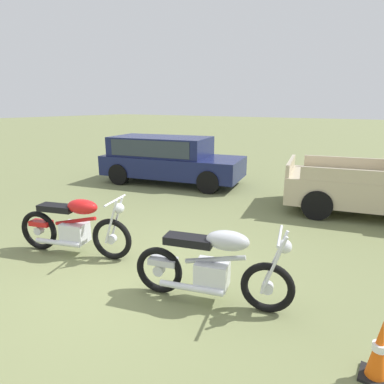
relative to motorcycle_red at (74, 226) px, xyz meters
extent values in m
plane|color=olive|center=(1.33, -0.20, -0.48)|extent=(120.00, 120.00, 0.00)
torus|color=black|center=(0.63, 0.21, -0.15)|extent=(0.67, 0.29, 0.68)
torus|color=black|center=(-0.67, -0.21, -0.15)|extent=(0.67, 0.29, 0.68)
cylinder|color=silver|center=(0.63, 0.21, -0.15)|extent=(0.16, 0.14, 0.14)
cylinder|color=silver|center=(-0.67, -0.21, -0.15)|extent=(0.16, 0.14, 0.14)
cylinder|color=silver|center=(0.65, 0.31, 0.18)|extent=(0.26, 0.12, 0.72)
cylinder|color=silver|center=(0.71, 0.14, 0.18)|extent=(0.26, 0.12, 0.72)
cube|color=silver|center=(0.00, 0.00, -0.10)|extent=(0.47, 0.41, 0.32)
cylinder|color=red|center=(0.02, 0.01, 0.10)|extent=(0.73, 0.29, 0.21)
ellipsoid|color=red|center=(0.17, 0.06, 0.35)|extent=(0.57, 0.41, 0.24)
cube|color=black|center=(-0.29, -0.09, 0.29)|extent=(0.64, 0.41, 0.10)
cube|color=red|center=(-0.62, -0.19, -0.01)|extent=(0.40, 0.28, 0.08)
cylinder|color=silver|center=(0.72, 0.24, 0.50)|extent=(0.23, 0.62, 0.03)
sphere|color=silver|center=(0.78, 0.26, 0.38)|extent=(0.20, 0.20, 0.16)
cylinder|color=silver|center=(-0.16, -0.22, -0.24)|extent=(0.79, 0.32, 0.08)
torus|color=black|center=(3.19, 0.24, -0.17)|extent=(0.63, 0.26, 0.63)
torus|color=black|center=(1.86, -0.14, -0.17)|extent=(0.63, 0.26, 0.63)
cylinder|color=silver|center=(3.19, 0.24, -0.17)|extent=(0.16, 0.13, 0.14)
cylinder|color=silver|center=(1.86, -0.14, -0.17)|extent=(0.16, 0.13, 0.14)
cylinder|color=silver|center=(3.22, 0.34, 0.16)|extent=(0.27, 0.11, 0.74)
cylinder|color=silver|center=(3.27, 0.17, 0.16)|extent=(0.27, 0.11, 0.74)
cube|color=silver|center=(2.54, 0.06, -0.10)|extent=(0.47, 0.40, 0.32)
cylinder|color=#B7BABF|center=(2.57, 0.06, 0.10)|extent=(0.74, 0.26, 0.22)
ellipsoid|color=#B7BABF|center=(2.72, 0.11, 0.36)|extent=(0.57, 0.39, 0.24)
cube|color=black|center=(2.25, -0.02, 0.30)|extent=(0.64, 0.39, 0.10)
cube|color=#B7BABF|center=(1.92, -0.12, -0.03)|extent=(0.40, 0.27, 0.08)
cylinder|color=silver|center=(3.28, 0.26, 0.50)|extent=(0.20, 0.62, 0.03)
sphere|color=silver|center=(3.34, 0.28, 0.38)|extent=(0.20, 0.20, 0.16)
cylinder|color=silver|center=(2.37, -0.16, -0.24)|extent=(0.79, 0.29, 0.08)
cube|color=#161E4C|center=(-1.77, 5.00, 0.07)|extent=(4.55, 2.58, 0.60)
cube|color=#161E4C|center=(-2.17, 4.92, 0.65)|extent=(3.26, 2.14, 0.60)
cube|color=#2D3842|center=(-2.17, 4.92, 0.67)|extent=(2.83, 2.08, 0.48)
cylinder|color=black|center=(-0.53, 6.09, -0.16)|extent=(0.67, 0.35, 0.64)
cylinder|color=black|center=(-0.19, 4.53, -0.16)|extent=(0.67, 0.35, 0.64)
cylinder|color=black|center=(-3.35, 5.48, -0.16)|extent=(0.67, 0.35, 0.64)
cylinder|color=black|center=(-3.02, 3.92, -0.16)|extent=(0.67, 0.35, 0.64)
cube|color=#BCAD8C|center=(3.33, 5.83, 0.51)|extent=(2.52, 0.65, 0.28)
cube|color=#BCAD8C|center=(3.71, 4.17, 0.51)|extent=(2.52, 0.65, 0.28)
cube|color=#BCAD8C|center=(2.01, 4.65, 0.51)|extent=(0.46, 1.68, 0.28)
cylinder|color=black|center=(2.47, 5.62, -0.16)|extent=(0.67, 0.36, 0.64)
cylinder|color=black|center=(2.84, 3.98, -0.16)|extent=(0.67, 0.36, 0.64)
cone|color=#EA590F|center=(4.38, -0.17, -0.18)|extent=(0.18, 0.18, 0.60)
cube|color=black|center=(4.38, -0.17, -0.47)|extent=(0.25, 0.25, 0.03)
cylinder|color=white|center=(4.38, -0.17, -0.16)|extent=(0.12, 0.12, 0.07)
camera|label=1|loc=(4.37, -3.13, 1.91)|focal=31.03mm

